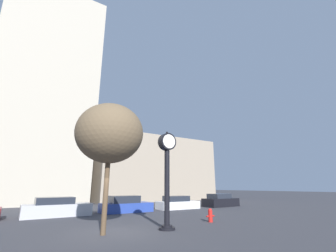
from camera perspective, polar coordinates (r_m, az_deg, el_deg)
The scene contains 10 objects.
ground_plane at distance 11.97m, azimuth -13.96°, elevation -24.85°, with size 200.00×200.00×0.00m, color #38383D.
building_tall_tower at distance 37.27m, azimuth -28.63°, elevation 6.15°, with size 12.17×12.00×28.88m.
building_storefront_row at distance 39.47m, azimuth -4.95°, elevation -11.03°, with size 19.29×12.00×9.76m.
street_clock at distance 12.29m, azimuth -0.26°, elevation -10.86°, with size 0.94×0.83×5.09m.
car_silver at distance 19.29m, azimuth -26.40°, elevation -18.18°, with size 4.68×1.89×1.35m.
car_blue at distance 20.66m, azimuth -10.69°, elevation -19.16°, with size 4.38×1.88×1.35m.
car_white at distance 23.22m, azimuth 2.44°, elevation -19.04°, with size 4.18×1.74×1.22m.
car_black at distance 26.54m, azimuth 13.17°, elevation -18.06°, with size 4.18×2.06×1.34m.
fire_hydrant_far at distance 15.12m, azimuth 10.70°, elevation -21.35°, with size 0.60×0.26×0.79m.
bare_tree at distance 11.65m, azimuth -14.55°, elevation -1.89°, with size 3.33×3.33×6.19m.
Camera 1 is at (-3.80, -11.16, 2.11)m, focal length 24.00 mm.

